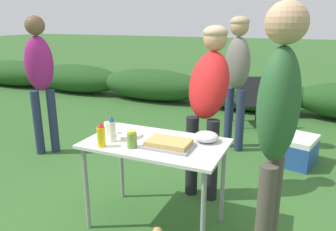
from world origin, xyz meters
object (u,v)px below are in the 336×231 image
mixing_bowl (206,137)px  paper_cup_stack (109,129)px  camp_chair_green_behind_table (251,98)px  food_tray (169,144)px  plate_stack (129,135)px  relish_jar (132,139)px  standing_person_in_red_jacket (208,93)px  standing_person_in_olive_jacket (277,122)px  standing_person_with_beanie (237,68)px  cooler_box (300,151)px  standing_person_in_gray_fleece (40,72)px  folding_table (155,151)px  mustard_bottle (101,135)px  mayo_bottle (112,129)px

mixing_bowl → paper_cup_stack: size_ratio=1.63×
paper_cup_stack → camp_chair_green_behind_table: 3.09m
food_tray → paper_cup_stack: bearing=177.2°
camp_chair_green_behind_table → plate_stack: bearing=-125.8°
food_tray → plate_stack: size_ratio=1.81×
relish_jar → camp_chair_green_behind_table: bearing=83.4°
standing_person_in_red_jacket → standing_person_in_olive_jacket: size_ratio=0.92×
food_tray → standing_person_with_beanie: 2.03m
food_tray → cooler_box: (0.91, 1.82, -0.60)m
standing_person_in_gray_fleece → camp_chair_green_behind_table: standing_person_in_gray_fleece is taller
plate_stack → mixing_bowl: (0.62, 0.14, 0.03)m
folding_table → paper_cup_stack: paper_cup_stack is taller
mustard_bottle → standing_person_in_olive_jacket: size_ratio=0.11×
standing_person_in_olive_jacket → cooler_box: (0.14, 2.01, -0.92)m
folding_table → plate_stack: (-0.25, 0.03, 0.09)m
plate_stack → cooler_box: bearing=53.0°
relish_jar → mayo_bottle: 0.21m
paper_cup_stack → standing_person_in_red_jacket: (0.62, 0.74, 0.21)m
relish_jar → mustard_bottle: mustard_bottle is taller
relish_jar → standing_person_in_red_jacket: bearing=69.8°
paper_cup_stack → food_tray: bearing=-2.8°
cooler_box → plate_stack: bearing=157.3°
relish_jar → standing_person_with_beanie: bearing=81.3°
mixing_bowl → relish_jar: 0.59m
mixing_bowl → cooler_box: size_ratio=0.36×
folding_table → paper_cup_stack: bearing=-176.0°
paper_cup_stack → plate_stack: bearing=21.8°
standing_person_with_beanie → standing_person_in_gray_fleece: size_ratio=1.00×
paper_cup_stack → standing_person_in_gray_fleece: bearing=150.5°
plate_stack → cooler_box: plate_stack is taller
paper_cup_stack → mayo_bottle: size_ratio=0.57×
mixing_bowl → paper_cup_stack: paper_cup_stack is taller
folding_table → mixing_bowl: bearing=25.9°
relish_jar → mayo_bottle: mayo_bottle is taller
standing_person_in_olive_jacket → plate_stack: bearing=-96.8°
camp_chair_green_behind_table → standing_person_in_olive_jacket: bearing=-104.5°
standing_person_in_gray_fleece → cooler_box: (3.01, 0.91, -0.88)m
food_tray → standing_person_in_gray_fleece: size_ratio=0.21×
plate_stack → standing_person_with_beanie: standing_person_with_beanie is taller
standing_person_in_gray_fleece → food_tray: bearing=-67.0°
relish_jar → standing_person_in_olive_jacket: size_ratio=0.08×
folding_table → food_tray: size_ratio=3.01×
mayo_bottle → standing_person_with_beanie: 2.15m
standing_person_in_olive_jacket → camp_chair_green_behind_table: size_ratio=2.12×
plate_stack → paper_cup_stack: size_ratio=1.69×
relish_jar → cooler_box: size_ratio=0.25×
mustard_bottle → standing_person_in_gray_fleece: 1.97m
plate_stack → standing_person_in_red_jacket: standing_person_in_red_jacket is taller
standing_person_in_red_jacket → standing_person_in_olive_jacket: (0.70, -0.95, 0.08)m
paper_cup_stack → standing_person_in_gray_fleece: (-1.56, 0.88, 0.25)m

